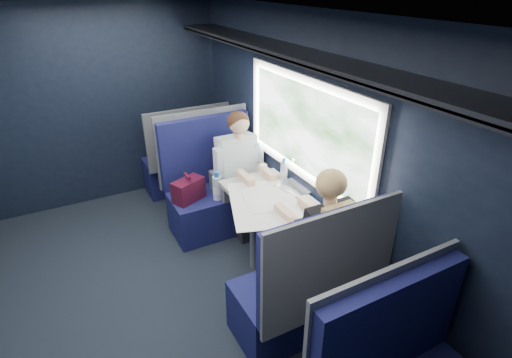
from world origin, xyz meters
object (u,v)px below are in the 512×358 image
table (269,204)px  laptop (301,181)px  seat_bay_far (305,292)px  man (241,168)px  bottle_small (284,170)px  seat_row_front (186,161)px  woman (322,236)px  seat_bay_near (213,191)px  cup (263,169)px

table → laptop: bearing=3.5°
seat_bay_far → laptop: seat_bay_far is taller
seat_bay_far → man: bearing=81.0°
bottle_small → seat_row_front: bearing=106.8°
woman → laptop: woman is taller
laptop → seat_bay_near: bearing=122.8°
table → woman: (0.07, -0.71, 0.06)m
seat_bay_far → laptop: bearing=59.2°
man → woman: bearing=-90.0°
seat_bay_far → seat_row_front: seat_bay_far is taller
seat_bay_far → cup: size_ratio=13.54×
seat_row_front → bottle_small: (0.47, -1.57, 0.43)m
woman → seat_row_front: bearing=95.7°
man → seat_bay_far: bearing=-99.0°
table → woman: bearing=-84.5°
seat_row_front → man: (0.25, -1.10, 0.31)m
seat_bay_far → laptop: (0.53, 0.90, 0.39)m
cup → seat_bay_near: bearing=131.6°
table → seat_bay_near: (-0.19, 0.87, -0.24)m
seat_bay_near → bottle_small: size_ratio=5.52×
seat_row_front → laptop: size_ratio=3.14×
man → laptop: bearing=-67.3°
bottle_small → table: bearing=-142.6°
table → bottle_small: (0.29, 0.22, 0.18)m
table → bottle_small: bearing=37.4°
table → man: 0.70m
seat_bay_near → seat_row_front: (0.01, 0.93, -0.01)m
table → laptop: 0.38m
seat_row_front → laptop: bearing=-73.3°
table → seat_bay_far: (-0.18, -0.87, -0.25)m
laptop → cup: (-0.16, 0.42, -0.02)m
seat_bay_near → man: (0.26, -0.17, 0.30)m
bottle_small → cup: bottle_small is taller
seat_bay_far → bottle_small: (0.47, 1.10, 0.43)m
man → cup: size_ratio=14.21×
table → seat_bay_near: size_ratio=0.79×
laptop → cup: size_ratio=3.97×
woman → seat_bay_near: bearing=99.4°
seat_row_front → table: bearing=-84.2°
man → woman: 1.41m
cup → seat_row_front: bearing=105.2°
seat_row_front → seat_bay_far: bearing=-90.0°
table → seat_bay_far: seat_bay_far is taller
man → seat_row_front: bearing=102.8°
woman → table: bearing=95.5°
seat_bay_near → seat_bay_far: 1.74m
cup → bottle_small: bearing=-64.4°
seat_bay_near → laptop: size_ratio=3.42×
seat_bay_near → man: bearing=-33.1°
table → cup: 0.49m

